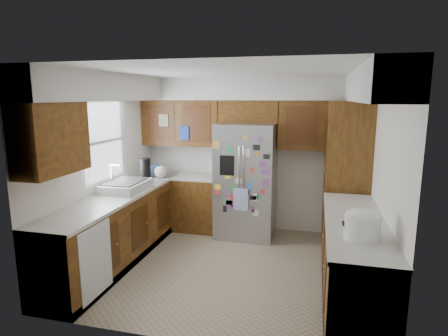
{
  "coord_description": "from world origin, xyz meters",
  "views": [
    {
      "loc": [
        1.06,
        -4.48,
        2.2
      ],
      "look_at": [
        -0.15,
        0.35,
        1.25
      ],
      "focal_mm": 30.0,
      "sensor_mm": 36.0,
      "label": 1
    }
  ],
  "objects_px": {
    "paper_towel": "(353,227)",
    "fridge": "(246,181)",
    "pantry": "(346,175)",
    "rice_cooker": "(363,223)"
  },
  "relations": [
    {
      "from": "paper_towel",
      "to": "fridge",
      "type": "bearing_deg",
      "value": 121.99
    },
    {
      "from": "pantry",
      "to": "rice_cooker",
      "type": "xyz_separation_m",
      "value": [
        -0.0,
        -2.16,
        -0.01
      ]
    },
    {
      "from": "pantry",
      "to": "rice_cooker",
      "type": "distance_m",
      "value": 2.16
    },
    {
      "from": "fridge",
      "to": "paper_towel",
      "type": "bearing_deg",
      "value": -58.01
    },
    {
      "from": "pantry",
      "to": "fridge",
      "type": "height_order",
      "value": "pantry"
    },
    {
      "from": "pantry",
      "to": "fridge",
      "type": "bearing_deg",
      "value": 177.95
    },
    {
      "from": "rice_cooker",
      "to": "paper_towel",
      "type": "bearing_deg",
      "value": -146.91
    },
    {
      "from": "fridge",
      "to": "rice_cooker",
      "type": "xyz_separation_m",
      "value": [
        1.5,
        -2.21,
        0.17
      ]
    },
    {
      "from": "fridge",
      "to": "paper_towel",
      "type": "relative_size",
      "value": 7.35
    },
    {
      "from": "pantry",
      "to": "rice_cooker",
      "type": "relative_size",
      "value": 6.42
    }
  ]
}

